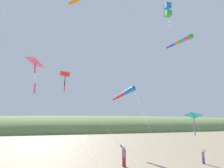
{
  "coord_description": "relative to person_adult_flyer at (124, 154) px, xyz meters",
  "views": [
    {
      "loc": [
        8.17,
        -7.23,
        4.18
      ],
      "look_at": [
        -9.36,
        -2.65,
        7.67
      ],
      "focal_mm": 28.56,
      "sensor_mm": 36.0,
      "label": 1
    }
  ],
  "objects": [
    {
      "name": "dune_ridge_grassy",
      "position": [
        -47.22,
        1.96,
        -1.01
      ],
      "size": [
        28.0,
        240.0,
        10.02
      ],
      "primitive_type": "ellipsoid",
      "color": "#6B844C",
      "rests_on": "ground_plane"
    },
    {
      "name": "kite_delta_teal_far_right",
      "position": [
        1.78,
        -7.61,
        7.39
      ],
      "size": [
        5.4,
        9.39,
        8.84
      ],
      "color": "#EF4C93",
      "rests_on": "ground_plane"
    },
    {
      "name": "kite_windsock_orange_high_right",
      "position": [
        -6.39,
        2.49,
        6.54
      ],
      "size": [
        17.16,
        3.16,
        8.24
      ],
      "color": "blue",
      "rests_on": "ground_plane"
    },
    {
      "name": "person_child_green_jacket",
      "position": [
        0.97,
        7.54,
        -0.31
      ],
      "size": [
        0.34,
        0.42,
        1.29
      ],
      "color": "#335199",
      "rests_on": "ground_plane"
    },
    {
      "name": "kite_windsock_small_distant",
      "position": [
        -5.85,
        11.69,
        14.89
      ],
      "size": [
        8.74,
        5.66,
        16.66
      ],
      "color": "green",
      "rests_on": "ground_plane"
    },
    {
      "name": "kite_delta_striped_overhead",
      "position": [
        -5.47,
        -5.43,
        8.35
      ],
      "size": [
        12.0,
        6.27,
        9.74
      ],
      "color": "red",
      "rests_on": "ground_plane"
    },
    {
      "name": "kite_delta_purple_drifting",
      "position": [
        0.83,
        6.95,
        3.44
      ],
      "size": [
        7.44,
        4.64,
        4.82
      ],
      "color": "#1EB7C6",
      "rests_on": "ground_plane"
    },
    {
      "name": "person_adult_flyer",
      "position": [
        0.0,
        0.0,
        0.0
      ],
      "size": [
        0.57,
        0.65,
        1.86
      ],
      "color": "#B72833",
      "rests_on": "ground_plane"
    },
    {
      "name": "kite_box_red_high_left",
      "position": [
        -3.66,
        7.86,
        17.96
      ],
      "size": [
        10.07,
        5.1,
        19.95
      ],
      "color": "blue",
      "rests_on": "ground_plane"
    }
  ]
}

